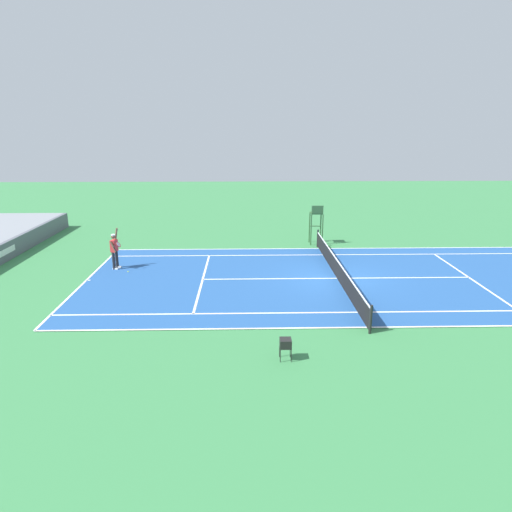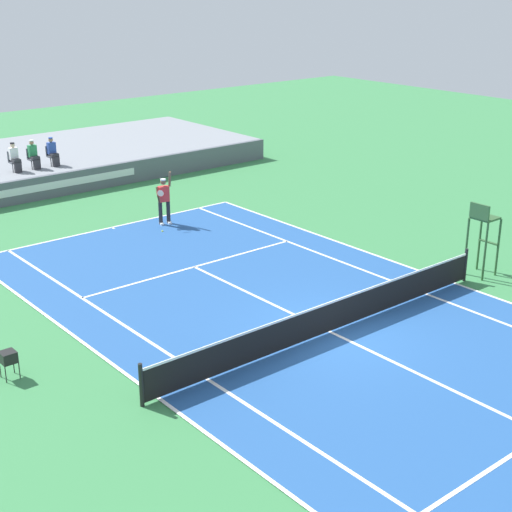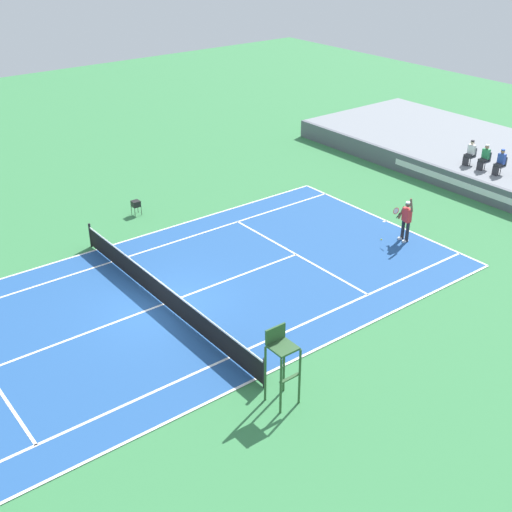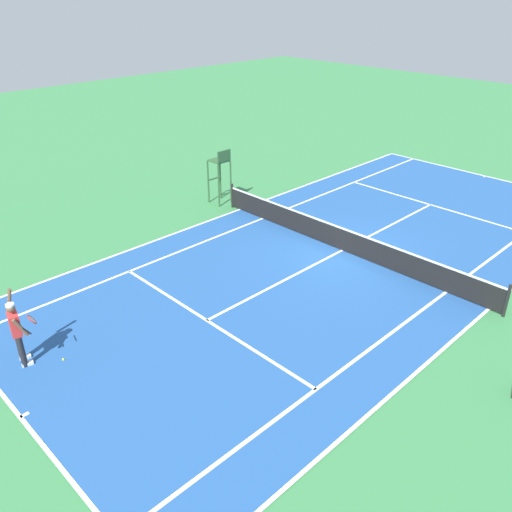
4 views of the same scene
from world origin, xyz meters
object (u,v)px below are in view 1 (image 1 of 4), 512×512
Objects in this scene: tennis_player at (115,250)px; umpire_chair at (316,219)px; ball_hopper at (286,343)px; tennis_ball at (128,272)px.

umpire_chair is at bearing -66.16° from tennis_player.
ball_hopper is (-14.40, 3.13, -0.98)m from umpire_chair.
tennis_ball is 0.03× the size of umpire_chair.
ball_hopper is at bearing -140.56° from tennis_player.
tennis_player is 0.85× the size of umpire_chair.
umpire_chair reaches higher than ball_hopper.
tennis_player reaches higher than ball_hopper.
tennis_ball is at bearing -128.80° from tennis_player.
tennis_ball is 0.10× the size of ball_hopper.
ball_hopper reaches higher than tennis_ball.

